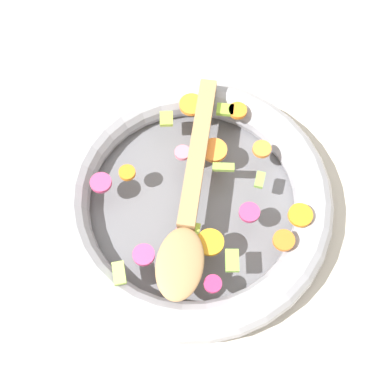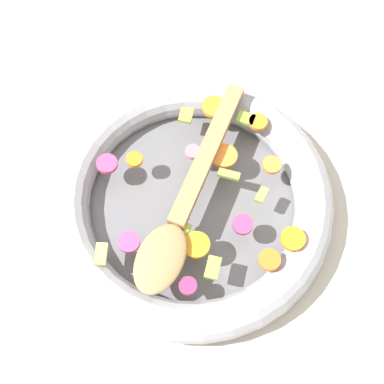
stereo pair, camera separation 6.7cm
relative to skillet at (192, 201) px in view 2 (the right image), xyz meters
name	(u,v)px [view 2 (the right image)]	position (x,y,z in m)	size (l,w,h in m)	color
ground_plane	(192,208)	(0.00, 0.00, -0.02)	(4.00, 4.00, 0.00)	beige
skillet	(192,201)	(0.00, 0.00, 0.00)	(0.37, 0.37, 0.05)	slate
chopped_vegetables	(209,192)	(0.00, -0.02, 0.03)	(0.27, 0.26, 0.01)	orange
wooden_spoon	(184,205)	(-0.02, 0.01, 0.04)	(0.29, 0.17, 0.01)	#A87F51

